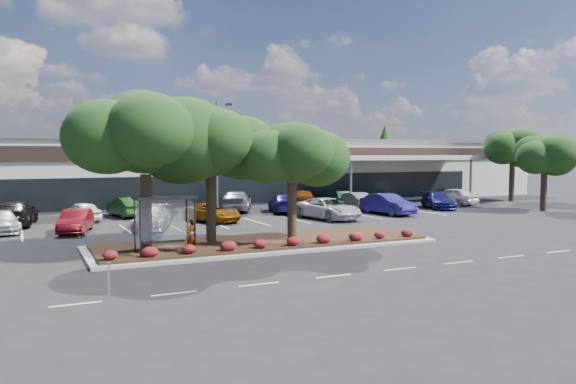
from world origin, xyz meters
name	(u,v)px	position (x,y,z in m)	size (l,w,h in m)	color
ground	(335,255)	(0.00, 0.00, 0.00)	(160.00, 160.00, 0.00)	black
retail_store	(167,170)	(0.06, 33.91, 3.15)	(80.40, 25.20, 6.25)	beige
landscape_island	(264,243)	(-2.00, 4.00, 0.12)	(18.00, 6.00, 0.26)	#A4A49F
lane_markings	(251,228)	(-0.14, 10.42, 0.01)	(33.12, 20.06, 0.01)	silver
shrub_row	(281,241)	(-2.00, 1.90, 0.51)	(17.00, 0.80, 0.50)	maroon
bus_shelter	(164,208)	(-7.50, 2.95, 2.31)	(2.75, 1.55, 2.59)	black
island_tree_west	(146,167)	(-8.00, 4.50, 4.21)	(7.20, 7.20, 7.89)	#123C13
island_tree_mid	(211,171)	(-4.50, 5.20, 3.92)	(6.60, 6.60, 7.32)	#123C13
island_tree_east	(292,179)	(-0.50, 3.70, 3.51)	(5.80, 5.80, 6.50)	#123C13
tree_east_near	(544,172)	(26.00, 10.00, 3.25)	(5.60, 5.60, 6.51)	#123C13
tree_east_far	(512,163)	(31.00, 18.00, 3.81)	(6.40, 6.40, 7.62)	#123C13
conifer_north_east	(385,155)	(34.00, 44.00, 4.50)	(3.96, 3.96, 9.00)	#123C13
person_waiting	(192,236)	(-6.38, 2.26, 1.03)	(0.56, 0.37, 1.54)	#594C47
light_pole	(219,167)	(-0.07, 17.15, 3.83)	(1.43, 0.50, 8.71)	#A4A49F
survey_stake	(109,274)	(-10.85, -3.22, 0.73)	(0.08, 0.14, 1.14)	#A78557
car_0	(2,222)	(-14.57, 15.27, 0.67)	(1.87, 4.60, 1.33)	#9DA3A7
car_1	(76,221)	(-10.50, 13.37, 0.71)	(1.49, 4.28, 1.41)	maroon
car_2	(152,218)	(-5.92, 13.09, 0.72)	(2.03, 4.99, 1.45)	silver
car_4	(212,213)	(-1.34, 14.88, 0.66)	(2.20, 4.77, 1.32)	#824303
car_5	(328,209)	(6.86, 12.73, 0.78)	(2.58, 5.59, 1.55)	#BBBBBB
car_6	(387,204)	(12.69, 13.51, 0.82)	(1.74, 4.99, 1.64)	navy
car_7	(393,203)	(14.09, 14.64, 0.74)	(1.75, 4.34, 1.48)	#B2B6C0
car_8	(438,200)	(19.42, 15.41, 0.73)	(2.04, 5.03, 1.46)	#141653
car_9	(15,214)	(-13.86, 18.37, 0.83)	(2.32, 5.71, 1.66)	black
car_10	(82,211)	(-9.56, 19.30, 0.69)	(1.63, 4.06, 1.38)	white
car_11	(126,207)	(-6.29, 20.64, 0.75)	(1.60, 4.58, 1.51)	#1B4818
car_12	(236,201)	(2.69, 20.93, 0.86)	(2.40, 5.90, 1.71)	slate
car_13	(283,203)	(5.87, 18.41, 0.75)	(2.11, 5.19, 1.51)	navy
car_14	(302,198)	(9.41, 22.02, 0.81)	(1.92, 4.78, 1.63)	#79360B
car_15	(353,200)	(12.65, 18.45, 0.73)	(1.55, 4.45, 1.47)	slate
car_16	(343,199)	(13.01, 20.77, 0.69)	(1.47, 4.22, 1.39)	#18572A
car_17	(453,196)	(23.20, 17.73, 0.81)	(1.90, 4.73, 1.61)	white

